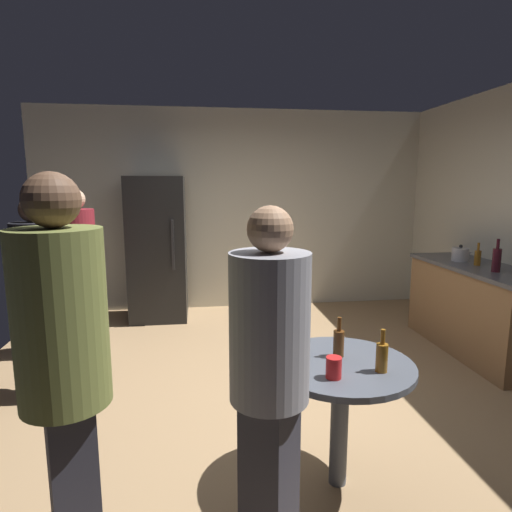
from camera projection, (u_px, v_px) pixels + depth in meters
The scene contains 15 objects.
ground_plane at pixel (265, 399), 3.52m from camera, with size 5.20×5.20×0.10m, color #9E7C56.
wall_back at pixel (236, 210), 5.86m from camera, with size 5.32×0.06×2.70m, color beige.
refrigerator at pixel (158, 249), 5.38m from camera, with size 0.70×0.68×1.80m.
kitchen_counter at pixel (478, 309), 4.33m from camera, with size 0.64×1.69×0.90m.
kettle at pixel (460, 254), 4.51m from camera, with size 0.24×0.17×0.18m.
wine_bottle_on_counter at pixel (497, 259), 3.94m from camera, with size 0.08×0.08×0.31m.
beer_bottle_on_counter at pixel (478, 257), 4.26m from camera, with size 0.06×0.06×0.23m.
foreground_table at pixel (341, 380), 2.36m from camera, with size 0.80×0.80×0.73m.
beer_bottle_amber at pixel (382, 356), 2.22m from camera, with size 0.06×0.06×0.23m.
beer_bottle_brown at pixel (339, 342), 2.42m from camera, with size 0.06×0.06×0.23m.
plastic_cup_red at pixel (334, 368), 2.15m from camera, with size 0.08×0.08×0.11m, color red.
person_in_gray_shirt at pixel (269, 366), 1.80m from camera, with size 0.48×0.48×1.62m.
person_in_black_shirt at pixel (38, 284), 3.32m from camera, with size 0.46×0.46×1.61m.
person_in_olive_shirt at pixel (64, 363), 1.63m from camera, with size 0.45×0.45×1.75m.
person_in_maroon_shirt at pixel (79, 259), 4.23m from camera, with size 0.40×0.40×1.66m.
Camera 1 is at (-0.51, -3.24, 1.70)m, focal length 29.90 mm.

